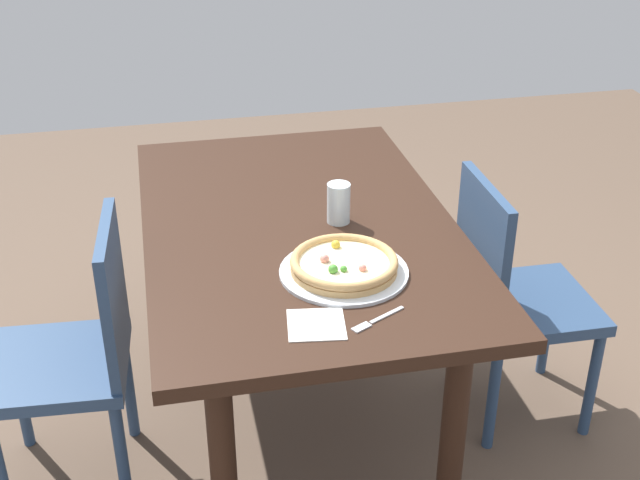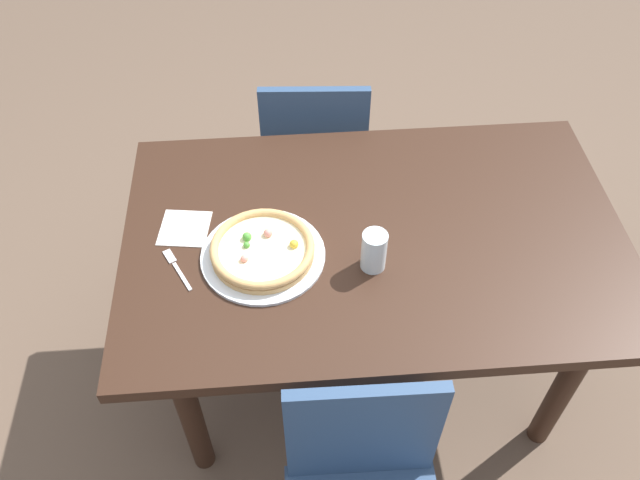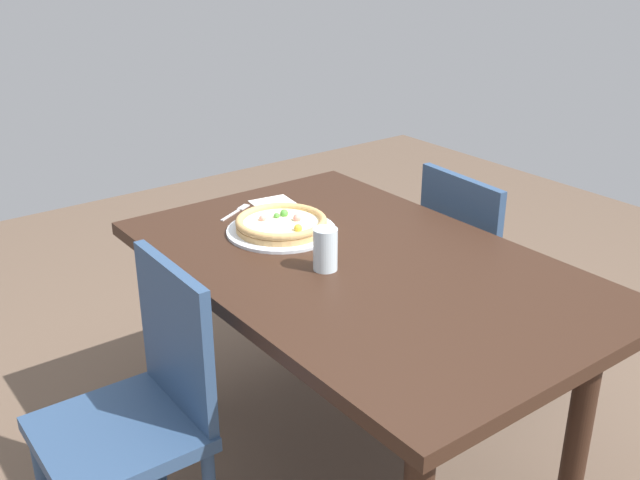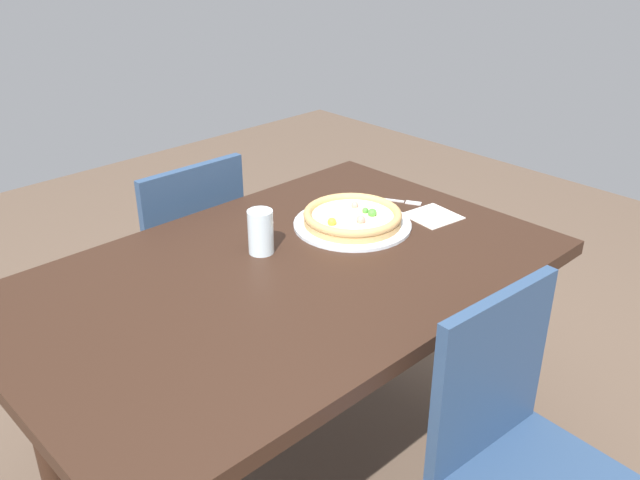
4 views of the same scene
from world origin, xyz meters
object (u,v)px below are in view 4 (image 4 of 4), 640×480
at_px(chair_far, 524,464).
at_px(chair_near, 181,263).
at_px(dining_table, 284,301).
at_px(pizza, 353,217).
at_px(napkin, 433,216).
at_px(fork, 400,201).
at_px(plate, 352,224).
at_px(drinking_glass, 261,232).

bearing_deg(chair_far, chair_near, -85.01).
height_order(dining_table, pizza, pizza).
bearing_deg(chair_far, napkin, -120.69).
distance_m(fork, napkin, 0.14).
xyz_separation_m(pizza, napkin, (-0.23, 0.12, -0.03)).
xyz_separation_m(chair_near, fork, (-0.47, 0.60, 0.28)).
xyz_separation_m(fork, napkin, (0.02, 0.14, -0.00)).
height_order(chair_far, fork, chair_far).
bearing_deg(dining_table, plate, -169.17).
xyz_separation_m(plate, napkin, (-0.23, 0.12, -0.00)).
distance_m(chair_far, plate, 0.82).
bearing_deg(pizza, fork, -175.49).
distance_m(pizza, fork, 0.24).
bearing_deg(drinking_glass, fork, 176.13).
bearing_deg(plate, chair_far, 75.11).
height_order(fork, drinking_glass, drinking_glass).
bearing_deg(drinking_glass, chair_near, -97.86).
height_order(fork, napkin, fork).
bearing_deg(chair_near, fork, -51.01).
distance_m(chair_near, plate, 0.71).
relative_size(chair_near, napkin, 6.17).
height_order(dining_table, napkin, napkin).
bearing_deg(fork, plate, -113.34).
xyz_separation_m(dining_table, napkin, (-0.55, 0.06, 0.10)).
relative_size(pizza, drinking_glass, 2.36).
xyz_separation_m(dining_table, chair_near, (-0.10, -0.68, -0.18)).
height_order(chair_near, fork, chair_near).
relative_size(dining_table, chair_far, 1.69).
distance_m(chair_far, drinking_glass, 0.87).
distance_m(chair_near, napkin, 0.91).
xyz_separation_m(drinking_glass, napkin, (-0.53, 0.18, -0.06)).
distance_m(dining_table, chair_near, 0.71).
distance_m(fork, drinking_glass, 0.55).
relative_size(dining_table, napkin, 10.39).
bearing_deg(chair_near, dining_table, -97.50).
xyz_separation_m(chair_near, plate, (-0.22, 0.61, 0.29)).
xyz_separation_m(chair_near, drinking_glass, (0.08, 0.56, 0.34)).
distance_m(chair_near, pizza, 0.72).
bearing_deg(fork, chair_near, -169.70).
bearing_deg(fork, dining_table, -109.65).
height_order(chair_far, pizza, chair_far).
relative_size(chair_far, pizza, 2.96).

